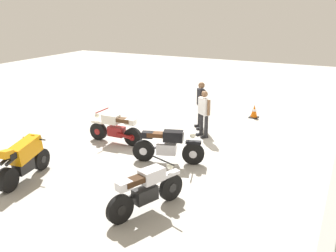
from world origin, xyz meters
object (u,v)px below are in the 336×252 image
object	(u,v)px
person_in_white_shirt	(204,111)
motorcycle_orange_sportbike	(24,158)
motorcycle_cream_vintage	(115,129)
traffic_cone	(254,111)
person_in_black_shirt	(201,102)
motorcycle_black_cruiser	(168,146)
motorcycle_silver_cruiser	(146,190)

from	to	relation	value
person_in_white_shirt	motorcycle_orange_sportbike	bearing A→B (deg)	7.22
motorcycle_cream_vintage	traffic_cone	bearing A→B (deg)	-125.52
motorcycle_cream_vintage	person_in_black_shirt	bearing A→B (deg)	-126.95
person_in_white_shirt	person_in_black_shirt	distance (m)	0.93
motorcycle_cream_vintage	person_in_black_shirt	distance (m)	3.35
motorcycle_black_cruiser	person_in_black_shirt	bearing A→B (deg)	78.44
motorcycle_cream_vintage	motorcycle_black_cruiser	bearing A→B (deg)	162.02
motorcycle_orange_sportbike	person_in_black_shirt	xyz separation A→B (m)	(-6.02, 2.49, 0.40)
motorcycle_cream_vintage	person_in_white_shirt	size ratio (longest dim) A/B	1.21
person_in_black_shirt	traffic_cone	world-z (taller)	person_in_black_shirt
motorcycle_orange_sportbike	motorcycle_cream_vintage	size ratio (longest dim) A/B	1.00
traffic_cone	motorcycle_orange_sportbike	bearing A→B (deg)	-25.41
motorcycle_orange_sportbike	traffic_cone	xyz separation A→B (m)	(-8.26, 3.92, -0.33)
person_in_white_shirt	traffic_cone	world-z (taller)	person_in_white_shirt
motorcycle_orange_sportbike	motorcycle_silver_cruiser	distance (m)	3.61
motorcycle_cream_vintage	traffic_cone	distance (m)	5.98
person_in_white_shirt	person_in_black_shirt	size ratio (longest dim) A/B	0.93
motorcycle_cream_vintage	motorcycle_silver_cruiser	xyz separation A→B (m)	(3.29, 3.05, 0.03)
motorcycle_silver_cruiser	person_in_white_shirt	distance (m)	5.22
motorcycle_cream_vintage	traffic_cone	xyz separation A→B (m)	(-4.93, 3.37, -0.23)
motorcycle_black_cruiser	motorcycle_orange_sportbike	world-z (taller)	motorcycle_orange_sportbike
person_in_white_shirt	motorcycle_silver_cruiser	bearing A→B (deg)	44.04
person_in_black_shirt	traffic_cone	size ratio (longest dim) A/B	3.27
motorcycle_cream_vintage	person_in_white_shirt	bearing A→B (deg)	-142.87
motorcycle_black_cruiser	motorcycle_silver_cruiser	size ratio (longest dim) A/B	1.02
motorcycle_orange_sportbike	person_in_white_shirt	bearing A→B (deg)	-38.47
motorcycle_silver_cruiser	person_in_black_shirt	world-z (taller)	person_in_black_shirt
person_in_white_shirt	traffic_cone	bearing A→B (deg)	-161.55
motorcycle_orange_sportbike	traffic_cone	distance (m)	9.15
person_in_white_shirt	traffic_cone	size ratio (longest dim) A/B	3.05
motorcycle_cream_vintage	person_in_black_shirt	xyz separation A→B (m)	(-2.68, 1.94, 0.51)
person_in_black_shirt	motorcycle_cream_vintage	bearing A→B (deg)	19.52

